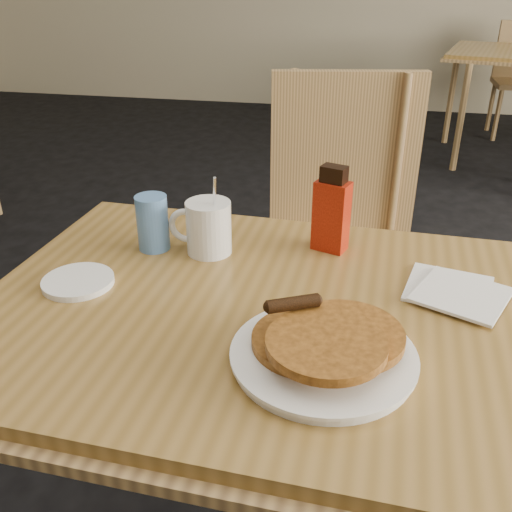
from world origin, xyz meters
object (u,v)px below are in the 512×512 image
at_px(syrup_bottle, 332,212).
at_px(main_table, 293,329).
at_px(pancake_plate, 324,348).
at_px(coffee_mug, 207,227).
at_px(blue_tumbler, 153,223).
at_px(chair_main_far, 339,214).

bearing_deg(syrup_bottle, main_table, -80.38).
xyz_separation_m(pancake_plate, coffee_mug, (-0.27, 0.32, 0.03)).
height_order(syrup_bottle, blue_tumbler, syrup_bottle).
height_order(chair_main_far, syrup_bottle, chair_main_far).
xyz_separation_m(main_table, blue_tumbler, (-0.32, 0.17, 0.10)).
distance_m(pancake_plate, blue_tumbler, 0.50).
xyz_separation_m(chair_main_far, pancake_plate, (0.04, -0.91, 0.17)).
bearing_deg(pancake_plate, main_table, 115.43).
xyz_separation_m(coffee_mug, syrup_bottle, (0.25, 0.07, 0.03)).
height_order(main_table, pancake_plate, pancake_plate).
distance_m(main_table, syrup_bottle, 0.28).
bearing_deg(main_table, pancake_plate, -64.57).
height_order(main_table, syrup_bottle, syrup_bottle).
height_order(pancake_plate, blue_tumbler, blue_tumbler).
bearing_deg(main_table, chair_main_far, 87.80).
bearing_deg(blue_tumbler, syrup_bottle, 11.18).
bearing_deg(main_table, syrup_bottle, 80.74).
xyz_separation_m(main_table, coffee_mug, (-0.21, 0.18, 0.10)).
distance_m(chair_main_far, pancake_plate, 0.93).
height_order(main_table, blue_tumbler, blue_tumbler).
bearing_deg(coffee_mug, blue_tumbler, -168.59).
height_order(main_table, coffee_mug, coffee_mug).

